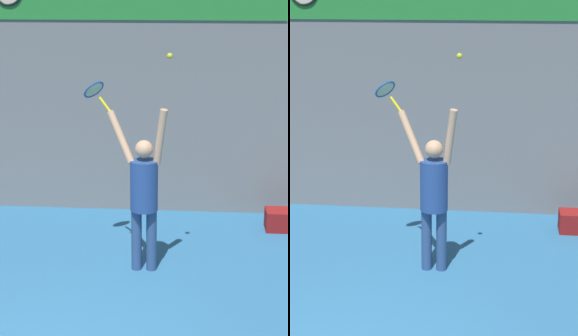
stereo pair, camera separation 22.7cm
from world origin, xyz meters
TOP-DOWN VIEW (x-y plane):
  - back_wall at (0.00, 4.76)m, footprint 18.00×0.10m
  - tennis_player at (0.73, 2.66)m, footprint 0.79×0.45m
  - tennis_racket at (0.11, 3.04)m, footprint 0.40×0.36m
  - tennis_ball at (1.03, 2.57)m, footprint 0.07×0.07m
  - water_bottle at (2.45, 4.07)m, footprint 0.08×0.08m

SIDE VIEW (x-z plane):
  - water_bottle at x=2.45m, z-range -0.01..0.25m
  - tennis_player at x=0.73m, z-range 0.01..2.07m
  - tennis_racket at x=0.11m, z-range 2.00..2.36m
  - back_wall at x=0.00m, z-range 0.00..5.00m
  - tennis_ball at x=1.03m, z-range 2.64..2.70m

